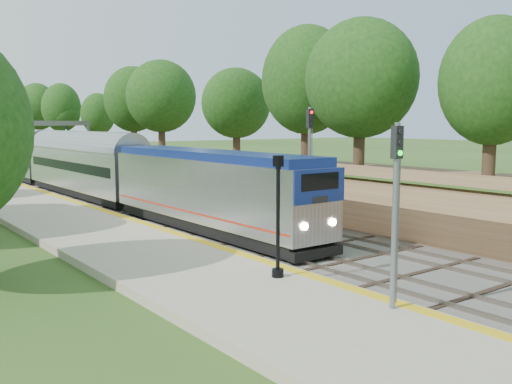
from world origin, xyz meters
TOP-DOWN VIEW (x-y plane):
  - trackbed at (2.00, 60.00)m, footprint 9.50×170.00m
  - platform at (-5.20, 16.00)m, footprint 6.40×68.00m
  - yellow_stripe at (-2.35, 16.00)m, footprint 0.55×68.00m
  - embankment at (10.35, 60.00)m, footprint 10.64×170.00m
  - signal_gantry at (2.47, 54.99)m, footprint 8.40×0.38m
  - train at (0.00, 58.70)m, footprint 2.88×96.04m
  - lamppost_far at (-3.44, 10.19)m, footprint 0.44×0.44m
  - signal_platform at (-2.90, 5.31)m, footprint 0.33×0.26m
  - signal_farside at (6.20, 19.11)m, footprint 0.37×0.30m

SIDE VIEW (x-z plane):
  - trackbed at x=2.00m, z-range -0.07..0.21m
  - platform at x=-5.20m, z-range 0.00..0.38m
  - yellow_stripe at x=-2.35m, z-range 0.38..0.39m
  - embankment at x=10.35m, z-range -3.89..7.80m
  - train at x=0.00m, z-range 0.07..4.31m
  - lamppost_far at x=-3.44m, z-range 0.14..4.61m
  - signal_platform at x=-2.90m, z-range 1.03..6.67m
  - signal_farside at x=6.20m, z-range 0.87..7.67m
  - signal_gantry at x=2.47m, z-range 1.72..7.92m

